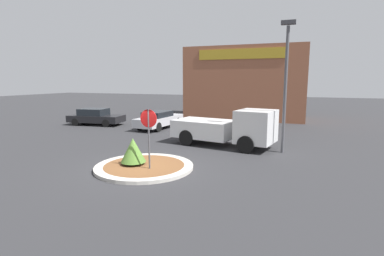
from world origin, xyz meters
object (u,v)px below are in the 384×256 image
object	(u,v)px
utility_truck	(227,128)
parked_sedan_black	(96,117)
light_pole	(286,77)
stop_sign	(149,128)
parked_sedan_silver	(159,119)

from	to	relation	value
utility_truck	parked_sedan_black	world-z (taller)	utility_truck
utility_truck	light_pole	world-z (taller)	light_pole
stop_sign	parked_sedan_black	world-z (taller)	stop_sign
light_pole	parked_sedan_black	bearing A→B (deg)	163.73
stop_sign	parked_sedan_black	distance (m)	14.50
parked_sedan_black	light_pole	bearing A→B (deg)	-23.37
stop_sign	parked_sedan_silver	world-z (taller)	stop_sign
utility_truck	light_pole	distance (m)	4.16
utility_truck	parked_sedan_black	bearing A→B (deg)	171.76
parked_sedan_black	light_pole	world-z (taller)	light_pole
stop_sign	utility_truck	world-z (taller)	stop_sign
light_pole	stop_sign	bearing A→B (deg)	-131.90
stop_sign	parked_sedan_silver	size ratio (longest dim) A/B	0.53
parked_sedan_black	parked_sedan_silver	size ratio (longest dim) A/B	0.96
stop_sign	utility_truck	distance (m)	6.12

